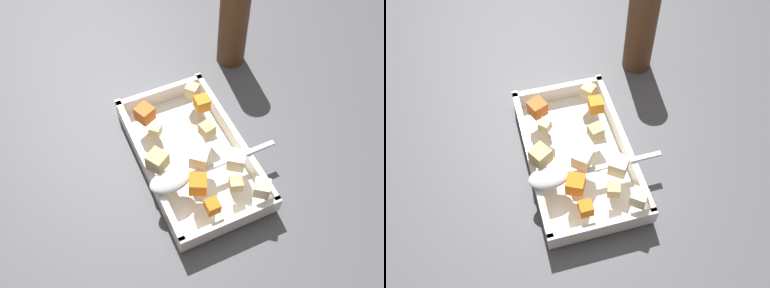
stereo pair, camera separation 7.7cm
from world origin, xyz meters
The scene contains 16 objects.
ground_plane centered at (0.00, 0.00, 0.00)m, with size 4.00×4.00×0.00m, color #4C4C51.
baking_dish centered at (0.00, 0.01, 0.02)m, with size 0.35×0.20×0.05m.
carrot_chunk_corner_ne centered at (0.09, -0.02, 0.07)m, with size 0.03×0.03×0.03m, color orange.
carrot_chunk_heap_side centered at (-0.08, 0.07, 0.07)m, with size 0.03×0.03×0.03m, color orange.
carrot_chunk_heap_top centered at (-0.10, -0.05, 0.07)m, with size 0.03×0.03×0.03m, color orange.
carrot_chunk_center centered at (0.14, -0.01, 0.06)m, with size 0.02×0.02×0.02m, color orange.
potato_chunk_near_right centered at (0.08, 0.07, 0.07)m, with size 0.03×0.03×0.03m, color beige.
potato_chunk_rim_edge centered at (0.12, 0.05, 0.06)m, with size 0.02×0.02×0.02m, color tan.
potato_chunk_far_right centered at (-0.01, 0.05, 0.07)m, with size 0.03×0.03×0.03m, color tan.
potato_chunk_back_center centered at (0.02, -0.06, 0.07)m, with size 0.03×0.03×0.03m, color tan.
potato_chunk_front_center centered at (-0.06, -0.04, 0.06)m, with size 0.02×0.02×0.02m, color #E0CC89.
potato_chunk_corner_se centered at (-0.12, 0.07, 0.06)m, with size 0.03×0.03×0.03m, color #E0CC89.
potato_chunk_mid_right centered at (0.15, 0.08, 0.07)m, with size 0.03×0.03×0.03m, color beige.
potato_chunk_under_handle centered at (0.04, 0.01, 0.07)m, with size 0.03×0.03×0.03m, color beige.
serving_spoon centered at (0.06, -0.05, 0.06)m, with size 0.05×0.26×0.02m.
pepper_mill centered at (-0.23, 0.22, 0.11)m, with size 0.07×0.07×0.24m.
Camera 2 is at (0.47, -0.11, 0.73)m, focal length 39.63 mm.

